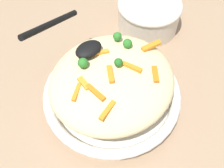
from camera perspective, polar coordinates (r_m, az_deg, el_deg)
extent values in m
plane|color=#9E7F60|center=(0.59, 0.00, -3.81)|extent=(2.40, 2.40, 0.00)
cylinder|color=white|center=(0.58, 0.00, -3.14)|extent=(0.27, 0.27, 0.03)
torus|color=white|center=(0.56, 0.00, -1.87)|extent=(0.29, 0.29, 0.02)
torus|color=black|center=(0.56, 0.00, -1.63)|extent=(0.28, 0.28, 0.00)
ellipsoid|color=beige|center=(0.53, 0.00, 0.69)|extent=(0.26, 0.24, 0.07)
cube|color=orange|center=(0.49, -6.03, 0.19)|extent=(0.01, 0.03, 0.01)
cube|color=orange|center=(0.51, 9.28, 2.14)|extent=(0.03, 0.03, 0.01)
cube|color=orange|center=(0.50, 4.26, 3.64)|extent=(0.02, 0.04, 0.01)
cube|color=orange|center=(0.53, -2.82, 6.67)|extent=(0.04, 0.02, 0.01)
cube|color=orange|center=(0.55, 8.43, 8.14)|extent=(0.04, 0.02, 0.01)
cube|color=orange|center=(0.46, -1.01, -5.67)|extent=(0.04, 0.02, 0.01)
cube|color=orange|center=(0.49, -0.34, 2.12)|extent=(0.03, 0.04, 0.01)
cube|color=orange|center=(0.47, -3.50, -1.81)|extent=(0.01, 0.04, 0.01)
cube|color=orange|center=(0.48, -7.62, -1.70)|extent=(0.03, 0.03, 0.01)
cylinder|color=#296820|center=(0.51, -6.14, 3.78)|extent=(0.01, 0.01, 0.01)
sphere|color=#2D7A28|center=(0.50, -6.24, 4.50)|extent=(0.02, 0.02, 0.02)
cylinder|color=#296820|center=(0.55, 3.29, 8.01)|extent=(0.01, 0.01, 0.01)
sphere|color=#2D7A28|center=(0.54, 3.34, 8.67)|extent=(0.02, 0.02, 0.02)
cylinder|color=#296820|center=(0.56, 1.14, 9.53)|extent=(0.01, 0.01, 0.00)
sphere|color=#2D7A28|center=(0.55, 1.15, 10.16)|extent=(0.02, 0.02, 0.02)
cylinder|color=#205B1C|center=(0.50, 1.33, 4.01)|extent=(0.01, 0.01, 0.01)
sphere|color=#236B23|center=(0.50, 1.35, 4.68)|extent=(0.02, 0.02, 0.02)
ellipsoid|color=black|center=(0.52, -5.05, 7.43)|extent=(0.06, 0.04, 0.02)
cylinder|color=black|center=(0.54, -12.91, 12.50)|extent=(0.15, 0.08, 0.08)
cylinder|color=beige|center=(0.73, 7.86, 14.42)|extent=(0.16, 0.16, 0.08)
torus|color=beige|center=(0.71, 8.18, 16.47)|extent=(0.17, 0.17, 0.01)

